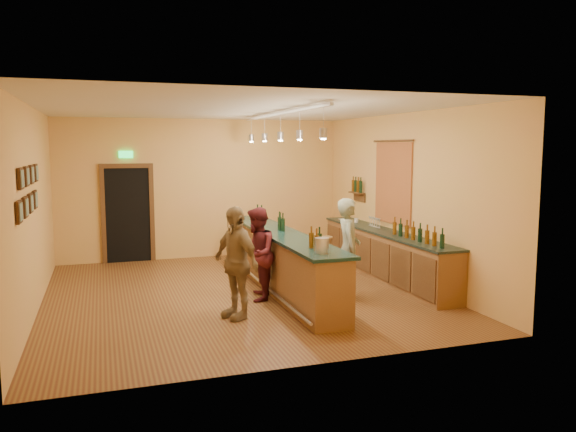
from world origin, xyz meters
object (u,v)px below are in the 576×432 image
object	(u,v)px
back_counter	(385,254)
customer_b	(236,262)
customer_a	(257,254)
tasting_bar	(281,256)
bartender	(348,249)
bar_stool	(325,243)

from	to	relation	value
back_counter	customer_b	distance (m)	3.71
back_counter	customer_a	world-z (taller)	customer_a
back_counter	customer_a	distance (m)	2.88
tasting_bar	customer_b	world-z (taller)	customer_b
bartender	tasting_bar	bearing A→B (deg)	62.62
bartender	customer_b	size ratio (longest dim) A/B	1.01
tasting_bar	customer_b	xyz separation A→B (m)	(-1.15, -1.39, 0.24)
bartender	customer_b	world-z (taller)	bartender
tasting_bar	bartender	distance (m)	1.31
tasting_bar	customer_b	distance (m)	1.82
tasting_bar	bartender	world-z (taller)	bartender
back_counter	bartender	xyz separation A→B (m)	(-1.29, -1.10, 0.37)
bar_stool	tasting_bar	bearing A→B (deg)	-134.90
tasting_bar	customer_a	xyz separation A→B (m)	(-0.58, -0.53, 0.18)
back_counter	tasting_bar	bearing A→B (deg)	-175.29
back_counter	customer_b	xyz separation A→B (m)	(-3.34, -1.57, 0.36)
tasting_bar	customer_a	world-z (taller)	customer_a
bartender	customer_a	xyz separation A→B (m)	(-1.49, 0.39, -0.07)
customer_b	bar_stool	size ratio (longest dim) A/B	2.51
bartender	customer_b	xyz separation A→B (m)	(-2.06, -0.48, -0.01)
back_counter	tasting_bar	distance (m)	2.21
customer_a	bar_stool	distance (m)	2.86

